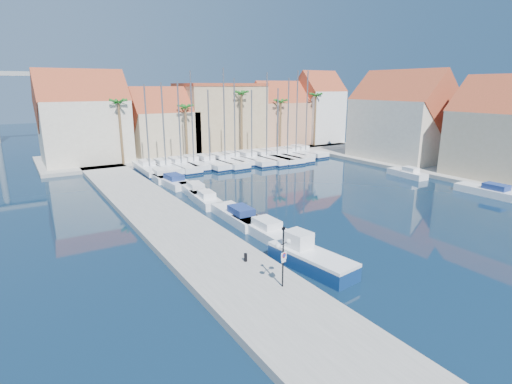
% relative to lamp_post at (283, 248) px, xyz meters
% --- Properties ---
extents(ground, '(260.00, 260.00, 0.00)m').
position_rel_lamp_post_xyz_m(ground, '(7.62, 0.44, -2.86)').
color(ground, black).
rests_on(ground, ground).
extents(quay_west, '(6.00, 77.00, 0.50)m').
position_rel_lamp_post_xyz_m(quay_west, '(-1.38, 13.94, -2.61)').
color(quay_west, gray).
rests_on(quay_west, ground).
extents(shore_north, '(54.00, 16.00, 0.50)m').
position_rel_lamp_post_xyz_m(shore_north, '(17.62, 48.44, -2.61)').
color(shore_north, gray).
rests_on(shore_north, ground).
extents(shore_east, '(12.00, 60.00, 0.50)m').
position_rel_lamp_post_xyz_m(shore_east, '(39.62, 15.44, -2.61)').
color(shore_east, gray).
rests_on(shore_east, ground).
extents(lamp_post, '(1.19, 0.57, 3.60)m').
position_rel_lamp_post_xyz_m(lamp_post, '(0.00, 0.00, 0.00)').
color(lamp_post, black).
rests_on(lamp_post, quay_west).
extents(bollard, '(0.22, 0.22, 0.54)m').
position_rel_lamp_post_xyz_m(bollard, '(-0.09, 4.02, -2.09)').
color(bollard, black).
rests_on(bollard, quay_west).
extents(fishing_boat, '(2.90, 6.51, 2.20)m').
position_rel_lamp_post_xyz_m(fishing_boat, '(3.53, 1.91, -2.13)').
color(fishing_boat, navy).
rests_on(fishing_boat, ground).
extents(motorboat_west_0, '(2.16, 6.61, 1.40)m').
position_rel_lamp_post_xyz_m(motorboat_west_0, '(4.28, 8.75, -2.36)').
color(motorboat_west_0, white).
rests_on(motorboat_west_0, ground).
extents(motorboat_west_1, '(2.45, 7.02, 1.40)m').
position_rel_lamp_post_xyz_m(motorboat_west_1, '(4.21, 12.70, -2.36)').
color(motorboat_west_1, white).
rests_on(motorboat_west_1, ground).
extents(motorboat_west_2, '(2.37, 5.91, 1.40)m').
position_rel_lamp_post_xyz_m(motorboat_west_2, '(3.91, 19.00, -2.36)').
color(motorboat_west_2, white).
rests_on(motorboat_west_2, ground).
extents(motorboat_west_3, '(2.55, 6.30, 1.40)m').
position_rel_lamp_post_xyz_m(motorboat_west_3, '(4.46, 23.02, -2.36)').
color(motorboat_west_3, white).
rests_on(motorboat_west_3, ground).
extents(motorboat_west_4, '(2.81, 7.49, 1.40)m').
position_rel_lamp_post_xyz_m(motorboat_west_4, '(3.89, 28.44, -2.36)').
color(motorboat_west_4, white).
rests_on(motorboat_west_4, ground).
extents(motorboat_west_5, '(2.53, 7.15, 1.40)m').
position_rel_lamp_post_xyz_m(motorboat_west_5, '(3.65, 32.37, -2.36)').
color(motorboat_west_5, white).
rests_on(motorboat_west_5, ground).
extents(motorboat_east_0, '(2.31, 6.87, 1.40)m').
position_rel_lamp_post_xyz_m(motorboat_east_0, '(31.62, 5.56, -2.36)').
color(motorboat_east_0, white).
rests_on(motorboat_east_0, ground).
extents(motorboat_east_1, '(2.09, 5.53, 1.40)m').
position_rel_lamp_post_xyz_m(motorboat_east_1, '(31.61, 16.26, -2.36)').
color(motorboat_east_1, white).
rests_on(motorboat_east_1, ground).
extents(sailboat_0, '(2.85, 9.60, 11.79)m').
position_rel_lamp_post_xyz_m(sailboat_0, '(3.61, 36.79, -2.28)').
color(sailboat_0, white).
rests_on(sailboat_0, ground).
extents(sailboat_1, '(2.71, 9.14, 12.01)m').
position_rel_lamp_post_xyz_m(sailboat_1, '(5.79, 36.54, -2.27)').
color(sailboat_1, white).
rests_on(sailboat_1, ground).
extents(sailboat_2, '(2.92, 9.87, 12.20)m').
position_rel_lamp_post_xyz_m(sailboat_2, '(8.06, 36.62, -2.28)').
color(sailboat_2, white).
rests_on(sailboat_2, ground).
extents(sailboat_3, '(2.98, 9.04, 13.61)m').
position_rel_lamp_post_xyz_m(sailboat_3, '(10.29, 37.19, -2.24)').
color(sailboat_3, white).
rests_on(sailboat_3, ground).
extents(sailboat_4, '(3.42, 10.47, 11.03)m').
position_rel_lamp_post_xyz_m(sailboat_4, '(12.42, 36.50, -2.30)').
color(sailboat_4, white).
rests_on(sailboat_4, ground).
extents(sailboat_5, '(3.59, 10.87, 14.05)m').
position_rel_lamp_post_xyz_m(sailboat_5, '(14.75, 36.18, -2.27)').
color(sailboat_5, white).
rests_on(sailboat_5, ground).
extents(sailboat_6, '(2.76, 9.43, 12.66)m').
position_rel_lamp_post_xyz_m(sailboat_6, '(17.00, 37.04, -2.27)').
color(sailboat_6, white).
rests_on(sailboat_6, ground).
extents(sailboat_7, '(3.20, 11.38, 11.01)m').
position_rel_lamp_post_xyz_m(sailboat_7, '(19.40, 36.18, -2.31)').
color(sailboat_7, white).
rests_on(sailboat_7, ground).
extents(sailboat_8, '(3.65, 11.95, 13.51)m').
position_rel_lamp_post_xyz_m(sailboat_8, '(21.86, 35.81, -2.29)').
color(sailboat_8, white).
rests_on(sailboat_8, ground).
extents(sailboat_9, '(3.21, 11.78, 11.24)m').
position_rel_lamp_post_xyz_m(sailboat_9, '(23.79, 35.63, -2.31)').
color(sailboat_9, white).
rests_on(sailboat_9, ground).
extents(sailboat_10, '(3.35, 11.45, 12.76)m').
position_rel_lamp_post_xyz_m(sailboat_10, '(25.91, 35.77, -2.30)').
color(sailboat_10, white).
rests_on(sailboat_10, ground).
extents(sailboat_11, '(2.65, 8.84, 13.93)m').
position_rel_lamp_post_xyz_m(sailboat_11, '(28.29, 36.44, -2.23)').
color(sailboat_11, white).
rests_on(sailboat_11, ground).
extents(sailboat_12, '(3.10, 10.04, 13.98)m').
position_rel_lamp_post_xyz_m(sailboat_12, '(30.73, 37.05, -2.26)').
color(sailboat_12, white).
rests_on(sailboat_12, ground).
extents(building_0, '(12.30, 9.00, 13.50)m').
position_rel_lamp_post_xyz_m(building_0, '(-2.38, 47.44, 3.66)').
color(building_0, beige).
rests_on(building_0, shore_north).
extents(building_1, '(10.30, 8.00, 11.00)m').
position_rel_lamp_post_xyz_m(building_1, '(9.62, 47.44, 2.43)').
color(building_1, tan).
rests_on(building_1, shore_north).
extents(building_2, '(14.20, 10.20, 11.50)m').
position_rel_lamp_post_xyz_m(building_2, '(20.62, 48.44, 3.39)').
color(building_2, tan).
rests_on(building_2, shore_north).
extents(building_3, '(10.30, 8.00, 12.00)m').
position_rel_lamp_post_xyz_m(building_3, '(32.62, 47.44, 2.99)').
color(building_3, tan).
rests_on(building_3, shore_north).
extents(building_4, '(8.30, 8.00, 14.00)m').
position_rel_lamp_post_xyz_m(building_4, '(41.62, 46.44, 4.10)').
color(building_4, white).
rests_on(building_4, shore_north).
extents(building_5, '(9.00, 12.30, 12.50)m').
position_rel_lamp_post_xyz_m(building_5, '(39.62, 8.44, 3.10)').
color(building_5, tan).
rests_on(building_5, shore_east).
extents(building_6, '(9.00, 14.30, 13.50)m').
position_rel_lamp_post_xyz_m(building_6, '(39.62, 24.44, 3.66)').
color(building_6, beige).
rests_on(building_6, shore_east).
extents(palm_0, '(2.60, 2.60, 10.15)m').
position_rel_lamp_post_xyz_m(palm_0, '(1.62, 42.44, 6.21)').
color(palm_0, brown).
rests_on(palm_0, shore_north).
extents(palm_1, '(2.60, 2.60, 9.15)m').
position_rel_lamp_post_xyz_m(palm_1, '(11.62, 42.44, 5.27)').
color(palm_1, brown).
rests_on(palm_1, shore_north).
extents(palm_2, '(2.60, 2.60, 11.15)m').
position_rel_lamp_post_xyz_m(palm_2, '(21.62, 42.44, 7.15)').
color(palm_2, brown).
rests_on(palm_2, shore_north).
extents(palm_3, '(2.60, 2.60, 9.65)m').
position_rel_lamp_post_xyz_m(palm_3, '(29.62, 42.44, 5.74)').
color(palm_3, brown).
rests_on(palm_3, shore_north).
extents(palm_4, '(2.60, 2.60, 10.65)m').
position_rel_lamp_post_xyz_m(palm_4, '(37.62, 42.44, 6.68)').
color(palm_4, brown).
rests_on(palm_4, shore_north).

